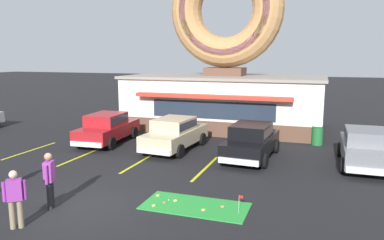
% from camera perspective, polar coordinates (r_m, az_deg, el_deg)
% --- Properties ---
extents(ground_plane, '(160.00, 160.00, 0.00)m').
position_cam_1_polar(ground_plane, '(12.37, -16.26, -12.45)').
color(ground_plane, black).
extents(donut_shop_building, '(12.30, 6.75, 10.96)m').
position_cam_1_polar(donut_shop_building, '(23.95, 5.05, 7.66)').
color(donut_shop_building, brown).
rests_on(donut_shop_building, ground).
extents(putting_mat, '(3.26, 1.56, 0.03)m').
position_cam_1_polar(putting_mat, '(11.85, 0.51, -12.98)').
color(putting_mat, green).
rests_on(putting_mat, ground).
extents(mini_donut_near_left, '(0.13, 0.13, 0.04)m').
position_cam_1_polar(mini_donut_near_left, '(12.63, -5.24, -11.39)').
color(mini_donut_near_left, '#E5C666').
rests_on(mini_donut_near_left, putting_mat).
extents(mini_donut_near_right, '(0.13, 0.13, 0.04)m').
position_cam_1_polar(mini_donut_near_right, '(12.18, -2.57, -12.17)').
color(mini_donut_near_right, '#E5C666').
rests_on(mini_donut_near_right, putting_mat).
extents(mini_donut_mid_left, '(0.13, 0.13, 0.04)m').
position_cam_1_polar(mini_donut_mid_left, '(12.06, -4.25, -12.43)').
color(mini_donut_mid_left, '#A5724C').
rests_on(mini_donut_mid_left, putting_mat).
extents(mini_donut_mid_centre, '(0.13, 0.13, 0.04)m').
position_cam_1_polar(mini_donut_mid_centre, '(11.76, 4.65, -13.02)').
color(mini_donut_mid_centre, '#D17F47').
rests_on(mini_donut_mid_centre, putting_mat).
extents(mini_donut_mid_right, '(0.13, 0.13, 0.04)m').
position_cam_1_polar(mini_donut_mid_right, '(11.86, -5.86, -12.83)').
color(mini_donut_mid_right, '#E5C666').
rests_on(mini_donut_mid_right, putting_mat).
extents(mini_donut_far_left, '(0.13, 0.13, 0.04)m').
position_cam_1_polar(mini_donut_far_left, '(11.50, 1.73, -13.53)').
color(mini_donut_far_left, '#E5C666').
rests_on(mini_donut_far_left, putting_mat).
extents(golf_ball, '(0.04, 0.04, 0.04)m').
position_cam_1_polar(golf_ball, '(12.24, -3.57, -12.06)').
color(golf_ball, white).
rests_on(golf_ball, putting_mat).
extents(putting_flag_pin, '(0.13, 0.01, 0.55)m').
position_cam_1_polar(putting_flag_pin, '(11.27, 7.35, -11.96)').
color(putting_flag_pin, silver).
rests_on(putting_flag_pin, putting_mat).
extents(car_red, '(2.20, 4.66, 1.60)m').
position_cam_1_polar(car_red, '(20.36, -12.76, -1.03)').
color(car_red, maroon).
rests_on(car_red, ground).
extents(car_grey, '(1.98, 4.56, 1.60)m').
position_cam_1_polar(car_grey, '(17.25, 24.86, -3.63)').
color(car_grey, slate).
rests_on(car_grey, ground).
extents(car_black, '(2.17, 4.65, 1.60)m').
position_cam_1_polar(car_black, '(17.09, 9.04, -2.96)').
color(car_black, black).
rests_on(car_black, ground).
extents(car_champagne, '(2.23, 4.67, 1.60)m').
position_cam_1_polar(car_champagne, '(18.45, -2.63, -1.90)').
color(car_champagne, '#BCAD89').
rests_on(car_champagne, ground).
extents(pedestrian_blue_sweater_man, '(0.36, 0.56, 1.73)m').
position_cam_1_polar(pedestrian_blue_sweater_man, '(12.20, -20.90, -8.21)').
color(pedestrian_blue_sweater_man, '#232328').
rests_on(pedestrian_blue_sweater_man, ground).
extents(pedestrian_hooded_kid, '(0.49, 0.42, 1.62)m').
position_cam_1_polar(pedestrian_hooded_kid, '(11.21, -25.39, -10.51)').
color(pedestrian_hooded_kid, '#7F7056').
rests_on(pedestrian_hooded_kid, ground).
extents(trash_bin, '(0.57, 0.57, 0.97)m').
position_cam_1_polar(trash_bin, '(20.58, 18.56, -2.25)').
color(trash_bin, '#1E662D').
rests_on(trash_bin, ground).
extents(parking_stripe_far_left, '(0.12, 3.60, 0.01)m').
position_cam_1_polar(parking_stripe_far_left, '(20.07, -23.42, -4.30)').
color(parking_stripe_far_left, yellow).
rests_on(parking_stripe_far_left, ground).
extents(parking_stripe_left, '(0.12, 3.60, 0.01)m').
position_cam_1_polar(parking_stripe_left, '(18.22, -16.39, -5.26)').
color(parking_stripe_left, yellow).
rests_on(parking_stripe_left, ground).
extents(parking_stripe_mid_left, '(0.12, 3.60, 0.01)m').
position_cam_1_polar(parking_stripe_mid_left, '(16.70, -7.90, -6.31)').
color(parking_stripe_mid_left, yellow).
rests_on(parking_stripe_mid_left, ground).
extents(parking_stripe_centre, '(0.12, 3.60, 0.01)m').
position_cam_1_polar(parking_stripe_centre, '(15.61, 2.05, -7.36)').
color(parking_stripe_centre, yellow).
rests_on(parking_stripe_centre, ground).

